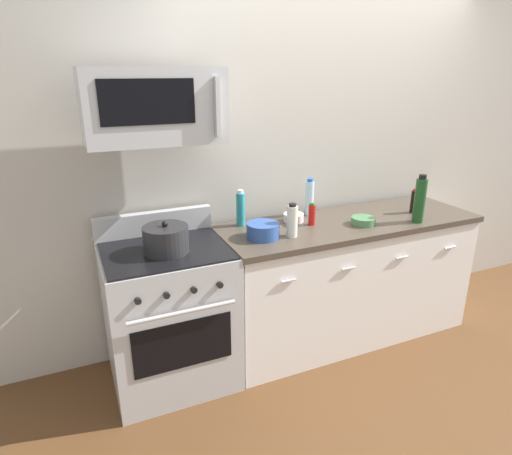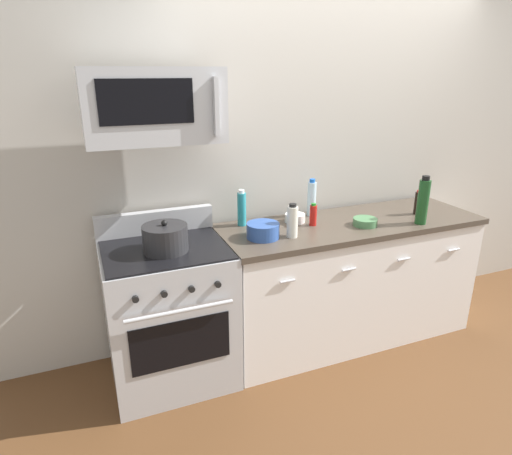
# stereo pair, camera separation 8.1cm
# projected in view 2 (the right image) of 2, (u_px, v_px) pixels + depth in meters

# --- Properties ---
(ground_plane) EXTENTS (6.00, 6.00, 0.00)m
(ground_plane) POSITION_uv_depth(u_px,v_px,m) (343.00, 333.00, 3.44)
(ground_plane) COLOR brown
(back_wall) EXTENTS (5.00, 0.10, 2.70)m
(back_wall) POSITION_uv_depth(u_px,v_px,m) (325.00, 151.00, 3.34)
(back_wall) COLOR #B7B2A8
(back_wall) RESTS_ON ground_plane
(counter_unit) EXTENTS (1.91, 0.66, 0.92)m
(counter_unit) POSITION_uv_depth(u_px,v_px,m) (347.00, 280.00, 3.28)
(counter_unit) COLOR white
(counter_unit) RESTS_ON ground_plane
(range_oven) EXTENTS (0.76, 0.69, 1.07)m
(range_oven) POSITION_uv_depth(u_px,v_px,m) (169.00, 313.00, 2.81)
(range_oven) COLOR #B7BABF
(range_oven) RESTS_ON ground_plane
(microwave) EXTENTS (0.74, 0.44, 0.40)m
(microwave) POSITION_uv_depth(u_px,v_px,m) (152.00, 105.00, 2.42)
(microwave) COLOR #B7BABF
(bottle_water_clear) EXTENTS (0.06, 0.06, 0.27)m
(bottle_water_clear) POSITION_uv_depth(u_px,v_px,m) (312.00, 198.00, 3.22)
(bottle_water_clear) COLOR silver
(bottle_water_clear) RESTS_ON countertop_slab
(bottle_dish_soap) EXTENTS (0.06, 0.06, 0.25)m
(bottle_dish_soap) POSITION_uv_depth(u_px,v_px,m) (242.00, 209.00, 3.01)
(bottle_dish_soap) COLOR teal
(bottle_dish_soap) RESTS_ON countertop_slab
(bottle_wine_green) EXTENTS (0.08, 0.08, 0.34)m
(bottle_wine_green) POSITION_uv_depth(u_px,v_px,m) (423.00, 201.00, 3.03)
(bottle_wine_green) COLOR #19471E
(bottle_wine_green) RESTS_ON countertop_slab
(bottle_soy_sauce_dark) EXTENTS (0.05, 0.05, 0.18)m
(bottle_soy_sauce_dark) POSITION_uv_depth(u_px,v_px,m) (418.00, 203.00, 3.26)
(bottle_soy_sauce_dark) COLOR black
(bottle_soy_sauce_dark) RESTS_ON countertop_slab
(bottle_hot_sauce_red) EXTENTS (0.05, 0.05, 0.16)m
(bottle_hot_sauce_red) POSITION_uv_depth(u_px,v_px,m) (313.00, 215.00, 3.03)
(bottle_hot_sauce_red) COLOR #B21914
(bottle_hot_sauce_red) RESTS_ON countertop_slab
(bottle_vinegar_white) EXTENTS (0.07, 0.07, 0.22)m
(bottle_vinegar_white) POSITION_uv_depth(u_px,v_px,m) (292.00, 221.00, 2.81)
(bottle_vinegar_white) COLOR silver
(bottle_vinegar_white) RESTS_ON countertop_slab
(bowl_green_glaze) EXTENTS (0.17, 0.17, 0.05)m
(bowl_green_glaze) POSITION_uv_depth(u_px,v_px,m) (365.00, 222.00, 3.04)
(bowl_green_glaze) COLOR #477A4C
(bowl_green_glaze) RESTS_ON countertop_slab
(bowl_blue_mixing) EXTENTS (0.21, 0.21, 0.10)m
(bowl_blue_mixing) POSITION_uv_depth(u_px,v_px,m) (263.00, 230.00, 2.81)
(bowl_blue_mixing) COLOR #2D519E
(bowl_blue_mixing) RESTS_ON countertop_slab
(bowl_white_ceramic) EXTENTS (0.14, 0.14, 0.06)m
(bowl_white_ceramic) POSITION_uv_depth(u_px,v_px,m) (295.00, 218.00, 3.11)
(bowl_white_ceramic) COLOR white
(bowl_white_ceramic) RESTS_ON countertop_slab
(stockpot) EXTENTS (0.27, 0.27, 0.19)m
(stockpot) POSITION_uv_depth(u_px,v_px,m) (165.00, 238.00, 2.59)
(stockpot) COLOR #262628
(stockpot) RESTS_ON range_oven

